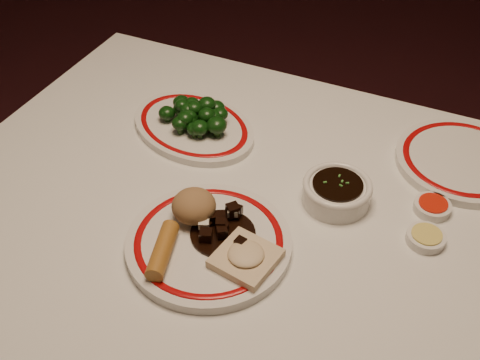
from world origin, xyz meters
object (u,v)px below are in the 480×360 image
at_px(dining_table, 263,254).
at_px(main_plate, 209,243).
at_px(spring_roll, 163,250).
at_px(stirfry_heap, 222,228).
at_px(soy_bowl, 337,193).
at_px(rice_mound, 194,206).
at_px(fried_wonton, 246,257).
at_px(broccoli_pile, 196,115).
at_px(broccoli_plate, 194,126).

height_order(dining_table, main_plate, main_plate).
bearing_deg(dining_table, spring_roll, -122.96).
bearing_deg(dining_table, stirfry_heap, -120.22).
relative_size(dining_table, soy_bowl, 10.11).
xyz_separation_m(main_plate, stirfry_heap, (0.01, 0.02, 0.02)).
bearing_deg(rice_mound, dining_table, 32.54).
relative_size(spring_roll, fried_wonton, 1.02).
xyz_separation_m(main_plate, broccoli_pile, (-0.17, 0.27, 0.03)).
height_order(stirfry_heap, soy_bowl, stirfry_heap).
height_order(rice_mound, fried_wonton, rice_mound).
distance_m(rice_mound, stirfry_heap, 0.06).
distance_m(spring_roll, stirfry_heap, 0.11).
bearing_deg(spring_roll, rice_mound, 71.93).
distance_m(broccoli_plate, broccoli_pile, 0.03).
height_order(main_plate, broccoli_plate, main_plate).
xyz_separation_m(dining_table, broccoli_pile, (-0.22, 0.17, 0.13)).
height_order(main_plate, soy_bowl, soy_bowl).
height_order(spring_roll, broccoli_pile, broccoli_pile).
relative_size(main_plate, rice_mound, 4.79).
distance_m(spring_roll, broccoli_pile, 0.35).
bearing_deg(spring_roll, stirfry_heap, 39.09).
bearing_deg(fried_wonton, dining_table, 98.74).
distance_m(stirfry_heap, broccoli_plate, 0.31).
relative_size(spring_roll, broccoli_plate, 0.33).
height_order(dining_table, stirfry_heap, stirfry_heap).
bearing_deg(main_plate, stirfry_heap, 63.44).
relative_size(dining_table, fried_wonton, 11.61).
bearing_deg(dining_table, broccoli_pile, 142.26).
bearing_deg(rice_mound, spring_roll, -92.35).
xyz_separation_m(broccoli_plate, soy_bowl, (0.33, -0.08, 0.01)).
distance_m(dining_table, fried_wonton, 0.17).
bearing_deg(soy_bowl, main_plate, -128.73).
distance_m(rice_mound, broccoli_pile, 0.27).
distance_m(rice_mound, soy_bowl, 0.25).
distance_m(main_plate, fried_wonton, 0.08).
height_order(main_plate, stirfry_heap, stirfry_heap).
xyz_separation_m(spring_roll, broccoli_plate, (-0.12, 0.33, -0.02)).
distance_m(broccoli_plate, soy_bowl, 0.34).
relative_size(broccoli_plate, broccoli_pile, 2.17).
bearing_deg(main_plate, rice_mound, 141.60).
xyz_separation_m(main_plate, spring_roll, (-0.05, -0.06, 0.02)).
bearing_deg(broccoli_plate, main_plate, -57.34).
xyz_separation_m(stirfry_heap, broccoli_plate, (-0.19, 0.24, -0.02)).
bearing_deg(soy_bowl, stirfry_heap, -130.27).
xyz_separation_m(fried_wonton, broccoli_pile, (-0.24, 0.29, 0.01)).
relative_size(fried_wonton, stirfry_heap, 0.97).
height_order(rice_mound, broccoli_pile, rice_mound).
distance_m(dining_table, soy_bowl, 0.17).
bearing_deg(rice_mound, main_plate, -38.40).
distance_m(dining_table, main_plate, 0.15).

